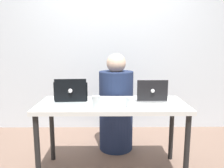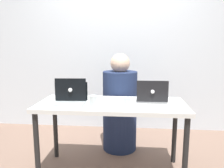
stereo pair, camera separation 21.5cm
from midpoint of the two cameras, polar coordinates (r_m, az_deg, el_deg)
The scene contains 8 objects.
back_wall at distance 3.42m, azimuth -2.02°, elevation 10.65°, with size 4.50×0.10×2.69m, color silver.
desk at distance 2.20m, azimuth -2.80°, elevation -7.02°, with size 1.46×0.61×0.74m.
person_at_center at distance 2.75m, azimuth -1.19°, elevation -6.19°, with size 0.51×0.51×1.21m.
laptop_back_right at distance 2.26m, azimuth 7.43°, elevation -3.18°, with size 0.31×0.27×0.23m.
laptop_front_left at distance 2.17m, azimuth -13.91°, elevation -4.07°, with size 0.34×0.24×0.20m.
laptop_back_left at distance 2.27m, azimuth -13.18°, elevation -3.23°, with size 0.32×0.30×0.24m.
water_glass_right at distance 2.00m, azimuth 1.54°, elevation -5.07°, with size 0.07×0.07×0.10m.
water_glass_left at distance 1.98m, azimuth -7.27°, elevation -5.01°, with size 0.07×0.07×0.12m.
Camera 1 is at (-0.02, -2.11, 1.29)m, focal length 35.00 mm.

